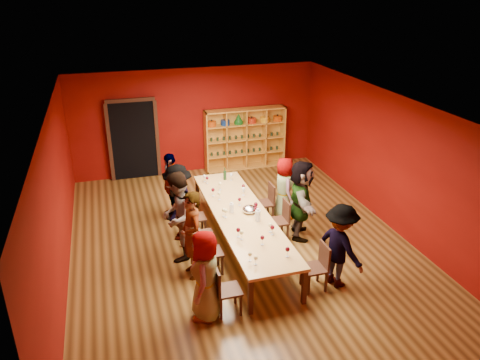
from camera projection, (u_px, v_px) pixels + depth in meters
name	position (u px, v px, depth m)	size (l,w,h in m)	color
room_shell	(241.00, 181.00, 9.40)	(7.10, 9.10, 3.04)	#533616
tasting_table	(241.00, 216.00, 9.72)	(1.10, 4.50, 0.75)	tan
doorway	(134.00, 140.00, 12.98)	(1.40, 0.17, 2.30)	black
shelving_unit	(245.00, 136.00, 13.77)	(2.40, 0.40, 1.80)	gold
chair_person_left_0	(224.00, 288.00, 7.80)	(0.42, 0.42, 0.89)	black
person_left_0	(205.00, 276.00, 7.60)	(0.78, 0.43, 1.60)	#CC8992
chair_person_left_1	(207.00, 250.00, 8.89)	(0.42, 0.42, 0.89)	black
person_left_1	(192.00, 235.00, 8.67)	(0.63, 0.46, 1.73)	#46464A
chair_person_left_2	(200.00, 233.00, 9.50)	(0.42, 0.42, 0.89)	black
person_left_2	(178.00, 217.00, 9.22)	(0.90, 0.49, 1.85)	pink
chair_person_left_3	(192.00, 215.00, 10.19)	(0.42, 0.42, 0.89)	black
person_left_3	(178.00, 202.00, 9.97)	(1.10, 0.45, 1.70)	#45454A
chair_person_left_4	(184.00, 196.00, 11.10)	(0.42, 0.42, 0.89)	black
person_left_4	(171.00, 185.00, 10.91)	(0.94, 0.43, 1.60)	#5783B4
chair_person_right_0	(318.00, 264.00, 8.44)	(0.42, 0.42, 0.89)	black
person_right_0	(340.00, 246.00, 8.42)	(1.05, 0.43, 1.62)	#505055
chair_person_right_2	(281.00, 218.00, 10.06)	(0.42, 0.42, 0.89)	black
person_right_2	(301.00, 199.00, 10.02)	(1.64, 0.47, 1.77)	#47474C
chair_person_right_3	(267.00, 200.00, 10.87)	(0.42, 0.42, 0.89)	black
person_right_3	(284.00, 188.00, 10.88)	(0.73, 0.40, 1.50)	#5376AC
wine_glass_0	(238.00, 230.00, 8.77)	(0.08, 0.08, 0.20)	white
wine_glass_1	(270.00, 225.00, 8.94)	(0.08, 0.08, 0.20)	white
wine_glass_2	(219.00, 194.00, 10.26)	(0.08, 0.08, 0.20)	white
wine_glass_3	(256.00, 209.00, 9.57)	(0.08, 0.08, 0.20)	white
wine_glass_4	(231.00, 175.00, 11.25)	(0.08, 0.08, 0.19)	white
wine_glass_5	(256.00, 205.00, 9.73)	(0.09, 0.09, 0.22)	white
wine_glass_6	(226.00, 211.00, 9.49)	(0.08, 0.08, 0.20)	white
wine_glass_7	(204.00, 177.00, 11.17)	(0.07, 0.07, 0.19)	white
wine_glass_8	(287.00, 250.00, 8.15)	(0.08, 0.08, 0.20)	white
wine_glass_9	(256.00, 258.00, 7.93)	(0.07, 0.07, 0.18)	white
wine_glass_10	(250.00, 255.00, 8.04)	(0.07, 0.07, 0.18)	white
wine_glass_11	(220.00, 184.00, 10.74)	(0.08, 0.08, 0.20)	white
wine_glass_12	(213.00, 190.00, 10.44)	(0.08, 0.08, 0.20)	white
wine_glass_13	(262.00, 238.00, 8.52)	(0.08, 0.08, 0.20)	white
wine_glass_14	(242.00, 233.00, 8.69)	(0.08, 0.08, 0.20)	white
wine_glass_15	(272.00, 228.00, 8.86)	(0.08, 0.08, 0.20)	white
wine_glass_16	(224.00, 210.00, 9.53)	(0.08, 0.08, 0.20)	white
wine_glass_17	(207.00, 178.00, 11.09)	(0.07, 0.07, 0.18)	white
wine_glass_18	(243.00, 186.00, 10.67)	(0.07, 0.07, 0.18)	white
wine_glass_19	(243.00, 189.00, 10.46)	(0.08, 0.08, 0.20)	white
wine_glass_20	(240.00, 200.00, 10.01)	(0.07, 0.07, 0.18)	white
spittoon_bowl	(250.00, 209.00, 9.73)	(0.30, 0.30, 0.17)	silver
carafe_a	(232.00, 208.00, 9.72)	(0.12, 0.12, 0.23)	white
carafe_b	(258.00, 215.00, 9.37)	(0.13, 0.13, 0.28)	white
wine_bottle	(225.00, 175.00, 11.31)	(0.10, 0.10, 0.30)	#123416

